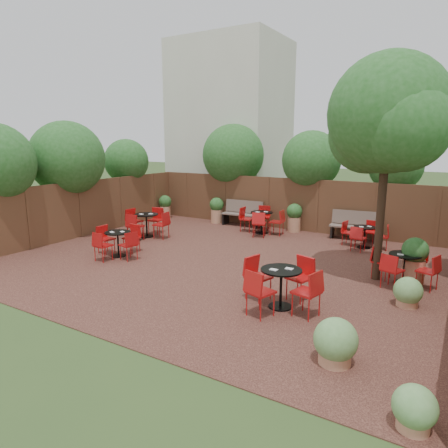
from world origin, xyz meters
The scene contains 12 objects.
ground centered at (0.00, 0.00, 0.00)m, with size 80.00×80.00×0.00m, color #354F23.
courtyard_paving centered at (0.00, 0.00, 0.01)m, with size 12.00×10.00×0.02m, color #371B16.
fence_back centered at (0.00, 5.00, 1.00)m, with size 12.00×0.08×2.00m, color #4E2F1D.
fence_left centered at (-6.00, 0.00, 1.00)m, with size 0.08×10.00×2.00m, color #4E2F1D.
neighbour_building centered at (-4.50, 8.00, 4.00)m, with size 5.00×4.00×8.00m, color beige.
overhang_foliage centered at (-2.30, 2.40, 2.72)m, with size 15.69×10.74×2.62m.
courtyard_tree centered at (3.98, 0.72, 3.87)m, with size 2.88×2.80×5.40m.
park_bench_left centered at (-1.94, 4.63, 0.54)m, with size 1.66×0.58×1.02m.
park_bench_right centered at (2.49, 4.63, 0.53)m, with size 1.65×0.68×0.99m.
bistro_tables centered at (0.20, 0.88, 0.48)m, with size 10.21×7.65×0.96m.
planters centered at (-0.52, 3.47, 0.60)m, with size 11.04×4.39×1.13m.
low_shrubs centered at (4.70, -3.00, 0.34)m, with size 1.84×4.50×0.74m.
Camera 1 is at (5.72, -9.47, 3.44)m, focal length 32.41 mm.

